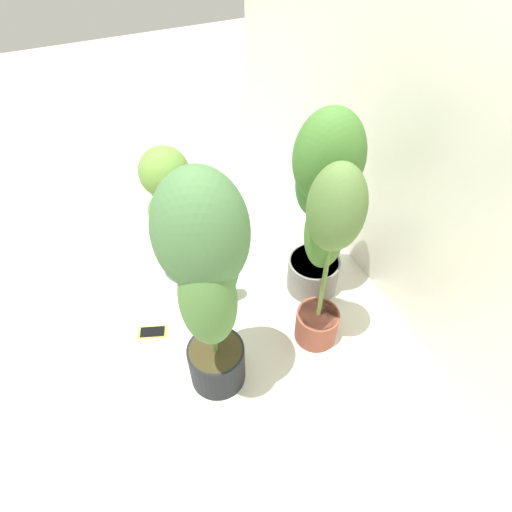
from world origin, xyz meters
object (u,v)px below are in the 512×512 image
potted_plant_back_center (323,194)px  potted_plant_back_right (328,246)px  potted_plant_front_left (169,202)px  nutrient_bottle (228,282)px  cell_phone (152,332)px  potted_plant_front_right (206,274)px

potted_plant_back_center → potted_plant_back_right: size_ratio=1.03×
potted_plant_front_left → nutrient_bottle: size_ratio=2.79×
cell_phone → potted_plant_back_right: bearing=-94.1°
potted_plant_back_center → potted_plant_front_right: size_ratio=0.92×
potted_plant_back_right → potted_plant_front_right: 0.51m
potted_plant_front_right → nutrient_bottle: potted_plant_front_right is taller
potted_plant_back_right → potted_plant_back_center: bearing=154.2°
potted_plant_back_center → potted_plant_back_right: bearing=-25.8°
potted_plant_front_left → cell_phone: 0.63m
potted_plant_back_right → potted_plant_front_left: (-0.65, -0.47, -0.12)m
potted_plant_front_right → cell_phone: size_ratio=6.92×
potted_plant_back_center → potted_plant_front_left: (-0.37, -0.60, -0.13)m
potted_plant_back_center → potted_plant_front_right: 0.72m
potted_plant_front_left → cell_phone: size_ratio=4.80×
nutrient_bottle → potted_plant_back_center: bearing=80.3°
potted_plant_front_right → nutrient_bottle: bearing=152.6°
potted_plant_back_right → potted_plant_front_right: bearing=-85.9°
potted_plant_front_left → nutrient_bottle: bearing=29.2°
potted_plant_front_right → nutrient_bottle: size_ratio=4.03×
cell_phone → nutrient_bottle: size_ratio=0.58×
potted_plant_front_right → potted_plant_back_right: bearing=94.1°
potted_plant_back_center → nutrient_bottle: (-0.07, -0.44, -0.47)m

